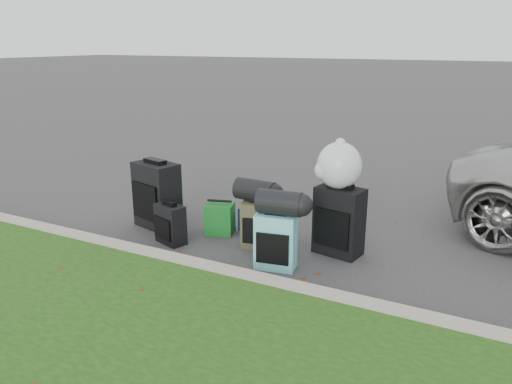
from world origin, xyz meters
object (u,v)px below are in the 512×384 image
at_px(suitcase_large_black_left, 157,195).
at_px(tote_green, 220,219).
at_px(suitcase_small_black, 170,224).
at_px(suitcase_olive, 259,225).
at_px(tote_navy, 251,219).
at_px(suitcase_large_black_right, 339,221).
at_px(suitcase_teal, 276,241).

xyz_separation_m(suitcase_large_black_left, tote_green, (0.81, 0.15, -0.22)).
height_order(suitcase_small_black, suitcase_large_black_left, suitcase_large_black_left).
bearing_deg(suitcase_small_black, tote_green, 74.45).
xyz_separation_m(suitcase_small_black, suitcase_olive, (0.96, 0.36, 0.04)).
bearing_deg(tote_navy, suitcase_large_black_left, -150.43).
bearing_deg(tote_green, suitcase_olive, -31.36).
bearing_deg(suitcase_olive, suitcase_large_black_left, 165.47).
bearing_deg(suitcase_large_black_right, suitcase_large_black_left, -163.81).
height_order(suitcase_teal, suitcase_large_black_right, suitcase_large_black_right).
relative_size(suitcase_small_black, tote_navy, 1.63).
height_order(suitcase_small_black, suitcase_teal, suitcase_teal).
bearing_deg(tote_navy, tote_green, -129.38).
bearing_deg(tote_green, suitcase_small_black, -140.45).
bearing_deg(suitcase_small_black, suitcase_olive, 38.57).
xyz_separation_m(suitcase_small_black, suitcase_large_black_left, (-0.46, 0.37, 0.18)).
relative_size(suitcase_large_black_left, tote_green, 2.20).
relative_size(suitcase_olive, tote_green, 1.42).
distance_m(suitcase_small_black, tote_navy, 1.01).
height_order(suitcase_small_black, suitcase_olive, suitcase_olive).
bearing_deg(suitcase_teal, suitcase_large_black_right, 44.35).
relative_size(suitcase_teal, tote_navy, 2.08).
distance_m(suitcase_olive, tote_green, 0.64).
bearing_deg(tote_green, suitcase_teal, -45.86).
xyz_separation_m(suitcase_large_black_right, tote_green, (-1.46, -0.08, -0.19)).
distance_m(suitcase_small_black, tote_green, 0.62).
height_order(suitcase_olive, tote_navy, suitcase_olive).
xyz_separation_m(suitcase_large_black_left, suitcase_olive, (1.42, -0.01, -0.14)).
height_order(suitcase_small_black, suitcase_large_black_right, suitcase_large_black_right).
distance_m(suitcase_teal, suitcase_large_black_right, 0.79).
xyz_separation_m(suitcase_olive, suitcase_large_black_right, (0.84, 0.24, 0.11)).
distance_m(suitcase_small_black, suitcase_teal, 1.35).
bearing_deg(suitcase_large_black_left, suitcase_teal, 1.55).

